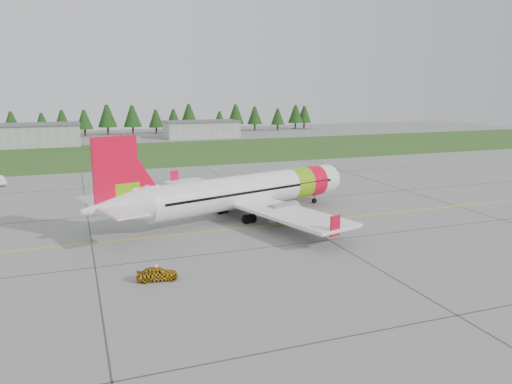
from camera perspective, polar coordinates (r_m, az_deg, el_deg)
name	(u,v)px	position (r m, az deg, el deg)	size (l,w,h in m)	color
ground	(245,250)	(52.69, -1.31, -6.64)	(320.00, 320.00, 0.00)	gray
aircraft	(242,192)	(65.13, -1.57, 0.02)	(37.37, 35.31, 11.61)	white
follow_me_car	(156,261)	(45.09, -11.31, -7.73)	(1.44, 1.22, 3.59)	#FDB10E
grass_strip	(141,154)	(131.35, -13.03, 4.29)	(320.00, 50.00, 0.03)	#30561E
taxi_guideline	(223,230)	(59.97, -3.80, -4.34)	(120.00, 0.25, 0.02)	gold
hangar_west	(21,136)	(158.48, -25.29, 5.81)	(32.00, 14.00, 6.00)	#A8A8A3
hangar_east	(201,130)	(170.90, -6.26, 7.10)	(24.00, 12.00, 5.20)	#A8A8A3
treeline	(119,121)	(186.34, -15.35, 7.89)	(160.00, 8.00, 10.00)	#1C3F14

